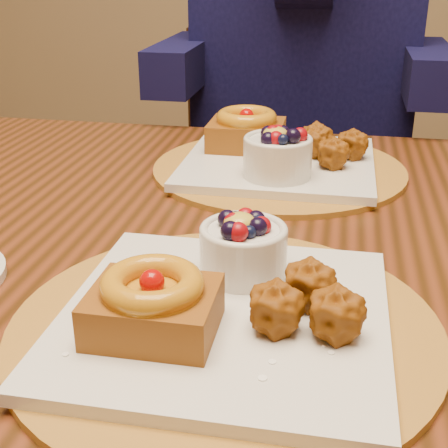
% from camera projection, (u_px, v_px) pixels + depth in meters
% --- Properties ---
extents(dining_table, '(1.60, 0.90, 0.76)m').
position_uv_depth(dining_table, '(257.00, 286.00, 0.78)').
color(dining_table, '#311A09').
rests_on(dining_table, ground).
extents(place_setting_near, '(0.38, 0.38, 0.08)m').
position_uv_depth(place_setting_near, '(223.00, 305.00, 0.55)').
color(place_setting_near, brown).
rests_on(place_setting_near, dining_table).
extents(place_setting_far, '(0.38, 0.38, 0.09)m').
position_uv_depth(place_setting_far, '(277.00, 155.00, 0.93)').
color(place_setting_far, brown).
rests_on(place_setting_far, dining_table).
extents(chair_far, '(0.43, 0.43, 0.88)m').
position_uv_depth(chair_far, '(261.00, 195.00, 1.59)').
color(chair_far, black).
rests_on(chair_far, ground).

